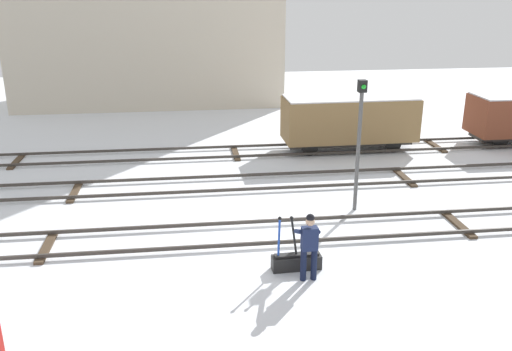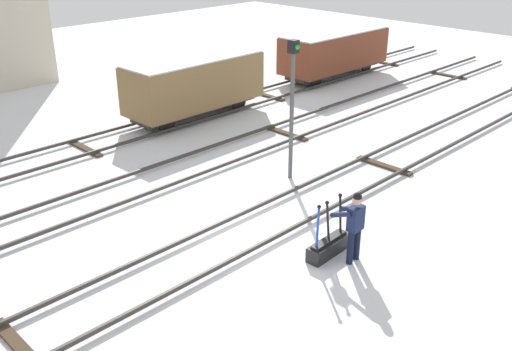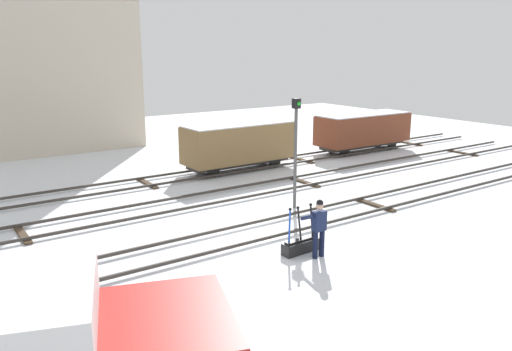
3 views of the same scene
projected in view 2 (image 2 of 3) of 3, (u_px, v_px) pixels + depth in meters
The scene contains 9 objects.
ground_plane at pixel (250, 233), 14.26m from camera, with size 60.00×60.00×0.00m, color silver.
track_main_line at pixel (250, 229), 14.21m from camera, with size 44.00×1.94×0.18m.
track_siding_near at pixel (151, 179), 16.90m from camera, with size 44.00×1.94×0.18m.
track_siding_far at pixel (84, 146), 19.34m from camera, with size 44.00×1.94×0.18m.
switch_lever_frame at pixel (328, 245), 13.27m from camera, with size 1.25×0.41×1.45m.
rail_worker at pixel (354, 223), 12.74m from camera, with size 0.55×0.67×1.72m.
signal_post at pixel (292, 97), 16.26m from camera, with size 0.24×0.32×4.11m.
freight_car_back_track at pixel (334, 51), 27.50m from camera, with size 5.94×2.07×2.20m.
freight_car_near_switch at pixel (195, 84), 21.95m from camera, with size 5.58×2.04×2.32m.
Camera 2 is at (-8.65, -8.90, 7.16)m, focal length 40.50 mm.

